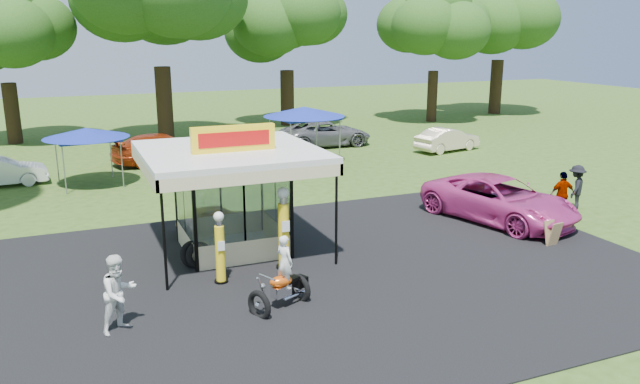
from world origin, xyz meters
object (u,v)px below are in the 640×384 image
at_px(gas_station_kiosk, 231,198).
at_px(spectator_west, 119,293).
at_px(tent_west, 86,133).
at_px(gas_pump_right, 284,230).
at_px(tent_east, 304,112).
at_px(kiosk_car, 217,218).
at_px(bg_car_e, 447,139).
at_px(gas_pump_left, 220,249).
at_px(a_frame_sign, 553,234).
at_px(spectator_east_a, 576,187).
at_px(motorcycle, 283,279).
at_px(spectator_east_b, 562,194).
at_px(pink_sedan, 499,200).
at_px(bg_car_d, 326,134).
at_px(bg_car_b, 163,148).

bearing_deg(gas_station_kiosk, spectator_west, -131.38).
relative_size(spectator_west, tent_west, 0.50).
relative_size(gas_pump_right, tent_east, 0.58).
height_order(gas_pump_right, spectator_west, gas_pump_right).
bearing_deg(kiosk_car, bg_car_e, -59.04).
bearing_deg(bg_car_e, spectator_west, 116.51).
distance_m(gas_pump_left, a_frame_sign, 11.03).
distance_m(spectator_east_a, tent_east, 14.46).
height_order(gas_pump_left, gas_pump_right, gas_pump_right).
bearing_deg(tent_east, bg_car_e, -0.44).
distance_m(motorcycle, kiosk_car, 6.94).
bearing_deg(gas_pump_left, motorcycle, -62.78).
xyz_separation_m(spectator_east_b, tent_west, (-16.45, 12.43, 1.53)).
height_order(gas_station_kiosk, gas_pump_left, gas_station_kiosk).
relative_size(gas_pump_left, pink_sedan, 0.35).
height_order(gas_station_kiosk, spectator_east_b, gas_station_kiosk).
bearing_deg(spectator_west, bg_car_e, 8.78).
bearing_deg(bg_car_e, gas_station_kiosk, 113.72).
bearing_deg(a_frame_sign, tent_east, 92.19).
relative_size(gas_pump_left, bg_car_e, 0.51).
xyz_separation_m(a_frame_sign, kiosk_car, (-9.92, 5.92, 0.05)).
xyz_separation_m(kiosk_car, pink_sedan, (10.08, -2.92, 0.35)).
xyz_separation_m(bg_car_d, bg_car_e, (6.02, -4.32, -0.09)).
xyz_separation_m(pink_sedan, tent_west, (-13.88, 11.94, 1.59)).
distance_m(pink_sedan, bg_car_b, 18.69).
xyz_separation_m(motorcycle, kiosk_car, (-0.08, 6.93, -0.30)).
height_order(gas_pump_right, bg_car_e, gas_pump_right).
distance_m(gas_pump_left, tent_west, 14.14).
bearing_deg(spectator_west, tent_east, 25.68).
relative_size(gas_station_kiosk, tent_west, 1.41).
distance_m(bg_car_d, tent_east, 5.62).
relative_size(gas_pump_left, kiosk_car, 0.75).
bearing_deg(gas_pump_left, tent_west, 101.31).
bearing_deg(gas_pump_left, kiosk_car, 77.75).
relative_size(a_frame_sign, spectator_east_a, 0.47).
xyz_separation_m(pink_sedan, spectator_east_b, (2.57, -0.49, 0.06)).
height_order(gas_station_kiosk, bg_car_b, gas_station_kiosk).
relative_size(spectator_west, tent_east, 0.44).
xyz_separation_m(bg_car_b, bg_car_e, (16.18, -3.11, -0.10)).
height_order(gas_pump_right, tent_west, tent_west).
bearing_deg(bg_car_e, tent_west, 79.60).
bearing_deg(gas_station_kiosk, a_frame_sign, -20.55).
bearing_deg(bg_car_d, tent_west, 110.14).
relative_size(motorcycle, kiosk_car, 0.72).
height_order(kiosk_car, tent_east, tent_east).
bearing_deg(motorcycle, spectator_east_b, -8.90).
relative_size(gas_station_kiosk, kiosk_car, 1.92).
bearing_deg(bg_car_d, bg_car_b, 97.07).
distance_m(gas_pump_right, spectator_west, 5.42).
relative_size(motorcycle, spectator_east_b, 1.13).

